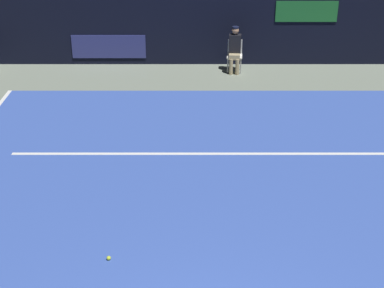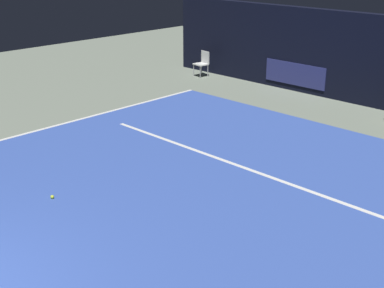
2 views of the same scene
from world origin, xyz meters
TOP-DOWN VIEW (x-y plane):
  - ground_plane at (0.00, 4.69)m, footprint 30.92×30.92m
  - court_surface at (0.00, 4.69)m, footprint 10.28×11.38m
  - line_service at (0.00, 6.68)m, footprint 8.02×0.10m
  - back_wall at (-0.00, 12.79)m, footprint 15.49×0.33m
  - line_judge_on_chair at (1.00, 11.96)m, footprint 0.47×0.55m
  - tennis_ball at (-1.51, 3.10)m, footprint 0.07×0.07m

SIDE VIEW (x-z plane):
  - ground_plane at x=0.00m, z-range 0.00..0.00m
  - court_surface at x=0.00m, z-range 0.00..0.01m
  - line_service at x=0.00m, z-range 0.01..0.02m
  - tennis_ball at x=-1.51m, z-range 0.01..0.08m
  - line_judge_on_chair at x=1.00m, z-range 0.03..1.35m
  - back_wall at x=0.00m, z-range 0.00..2.60m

